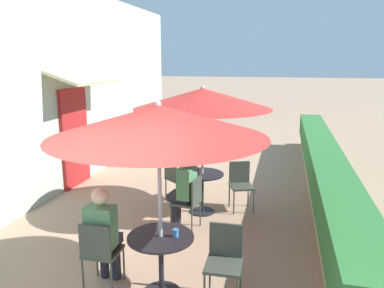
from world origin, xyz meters
The scene contains 15 objects.
cafe_facade_wall centered at (-2.54, 5.34, 2.09)m, with size 0.98×10.95×4.20m.
planter_hedge centered at (2.75, 5.37, 0.54)m, with size 0.60×9.95×1.01m.
patio_table_near centered at (0.66, 1.61, 0.52)m, with size 0.76×0.76×0.73m.
patio_umbrella_near centered at (0.66, 1.61, 2.04)m, with size 2.36×2.36×2.26m.
cafe_chair_near_left centered at (-0.06, 1.51, 0.52)m, with size 0.41×0.41×0.87m.
seated_patron_near_left centered at (-0.06, 1.62, 0.69)m, with size 0.35×0.41×1.25m.
cafe_chair_near_right centered at (1.38, 1.70, 0.52)m, with size 0.41×0.41×0.87m.
coffee_cup_near centered at (0.83, 1.64, 0.77)m, with size 0.07×0.07×0.09m.
patio_table_mid centered at (0.60, 4.07, 0.52)m, with size 0.76×0.76×0.73m.
patio_umbrella_mid centered at (0.60, 4.07, 2.04)m, with size 2.36×2.36×2.26m.
cafe_chair_mid_left centered at (0.57, 3.35, 0.52)m, with size 0.46×0.46×0.87m.
seated_patron_mid_left centered at (0.46, 3.37, 0.69)m, with size 0.44×0.38×1.25m.
cafe_chair_mid_right centered at (1.24, 4.41, 0.52)m, with size 0.52×0.52×0.87m.
cafe_chair_mid_back centered at (-0.01, 4.46, 0.52)m, with size 0.56×0.56×0.87m.
coffee_cup_mid centered at (0.51, 4.09, 0.77)m, with size 0.07×0.07×0.09m.
Camera 1 is at (1.95, -2.09, 2.67)m, focal length 35.00 mm.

